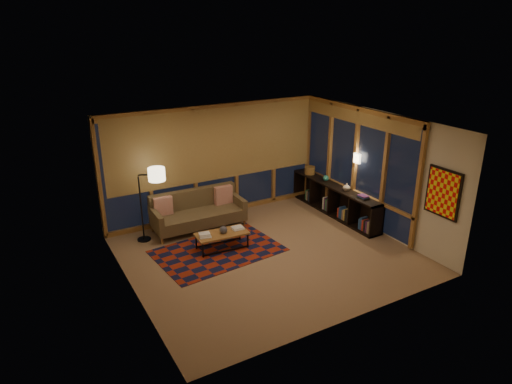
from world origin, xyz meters
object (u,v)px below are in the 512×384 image
sofa (199,211)px  bookshelf (334,200)px  floor_lamp (141,205)px  coffee_table (222,241)px

sofa → bookshelf: bearing=-13.6°
floor_lamp → bookshelf: bearing=10.0°
sofa → coffee_table: size_ratio=1.92×
coffee_table → floor_lamp: 1.89m
coffee_table → floor_lamp: size_ratio=0.66×
coffee_table → floor_lamp: bearing=140.9°
coffee_table → bookshelf: bookshelf is taller
floor_lamp → bookshelf: 4.61m
sofa → bookshelf: 3.33m
floor_lamp → bookshelf: floor_lamp is taller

